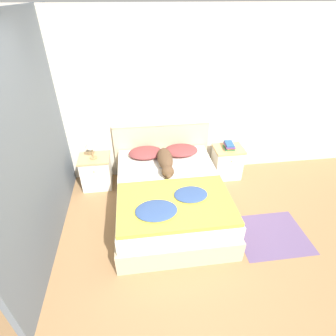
% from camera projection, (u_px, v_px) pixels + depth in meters
% --- Properties ---
extents(ground_plane, '(16.00, 16.00, 0.00)m').
position_uv_depth(ground_plane, '(175.00, 277.00, 2.93)').
color(ground_plane, '#997047').
extents(wall_back, '(9.00, 0.06, 2.55)m').
position_uv_depth(wall_back, '(154.00, 101.00, 3.97)').
color(wall_back, beige).
rests_on(wall_back, ground_plane).
extents(wall_side_left, '(0.06, 3.10, 2.55)m').
position_uv_depth(wall_side_left, '(37.00, 141.00, 2.93)').
color(wall_side_left, slate).
rests_on(wall_side_left, ground_plane).
extents(bed, '(1.47, 1.93, 0.53)m').
position_uv_depth(bed, '(170.00, 197.00, 3.68)').
color(bed, '#C6B28E').
rests_on(bed, ground_plane).
extents(headboard, '(1.55, 0.06, 0.94)m').
position_uv_depth(headboard, '(162.00, 148.00, 4.36)').
color(headboard, '#C6B28E').
rests_on(headboard, ground_plane).
extents(nightstand_left, '(0.47, 0.39, 0.54)m').
position_uv_depth(nightstand_left, '(96.00, 172.00, 4.17)').
color(nightstand_left, silver).
rests_on(nightstand_left, ground_plane).
extents(nightstand_right, '(0.47, 0.39, 0.54)m').
position_uv_depth(nightstand_right, '(227.00, 162.00, 4.41)').
color(nightstand_right, silver).
rests_on(nightstand_right, ground_plane).
extents(pillow_left, '(0.53, 0.39, 0.12)m').
position_uv_depth(pillow_left, '(146.00, 153.00, 4.06)').
color(pillow_left, brown).
rests_on(pillow_left, bed).
extents(pillow_right, '(0.53, 0.39, 0.12)m').
position_uv_depth(pillow_right, '(181.00, 150.00, 4.12)').
color(pillow_right, brown).
rests_on(pillow_right, bed).
extents(quilt, '(1.38, 0.92, 0.09)m').
position_uv_depth(quilt, '(174.00, 203.00, 3.12)').
color(quilt, yellow).
rests_on(quilt, bed).
extents(dog, '(0.22, 0.77, 0.21)m').
position_uv_depth(dog, '(166.00, 161.00, 3.78)').
color(dog, brown).
rests_on(dog, bed).
extents(book_stack, '(0.16, 0.23, 0.10)m').
position_uv_depth(book_stack, '(229.00, 146.00, 4.22)').
color(book_stack, '#337547').
rests_on(book_stack, nightstand_right).
extents(table_lamp, '(0.18, 0.18, 0.33)m').
position_uv_depth(table_lamp, '(91.00, 144.00, 3.86)').
color(table_lamp, '#9E7A4C').
rests_on(table_lamp, nightstand_left).
extents(rug, '(0.90, 0.76, 0.00)m').
position_uv_depth(rug, '(271.00, 235.00, 3.45)').
color(rug, '#604C75').
rests_on(rug, ground_plane).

